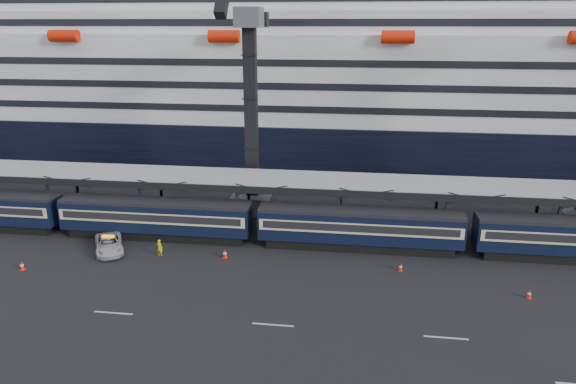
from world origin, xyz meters
name	(u,v)px	position (x,y,z in m)	size (l,w,h in m)	color
ground	(465,309)	(0.00, 0.00, 0.00)	(260.00, 260.00, 0.00)	black
train	(395,229)	(-4.65, 10.00, 2.20)	(133.05, 3.00, 4.05)	black
canopy	(443,187)	(0.00, 14.00, 5.25)	(130.00, 6.25, 5.53)	gray
cruise_ship	(408,79)	(-1.08, 45.99, 12.34)	(214.09, 28.84, 34.00)	black
crane_dark_near	(250,107)	(-20.00, 18.59, 11.93)	(4.50, 17.75, 35.08)	#4A4C52
pickup_truck	(109,244)	(-31.25, 6.24, 0.72)	(2.38, 5.16, 1.43)	#ABADB3
worker	(160,248)	(-26.16, 5.94, 0.80)	(0.58, 0.38, 1.60)	#C0D70B
traffic_cone_a	(22,266)	(-37.01, 1.59, 0.41)	(0.41, 0.41, 0.83)	red
traffic_cone_b	(225,253)	(-20.10, 6.28, 0.43)	(0.43, 0.43, 0.87)	red
traffic_cone_c	(401,267)	(-4.37, 5.73, 0.37)	(0.38, 0.38, 0.75)	red
traffic_cone_d	(529,294)	(5.25, 2.32, 0.36)	(0.37, 0.37, 0.73)	red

